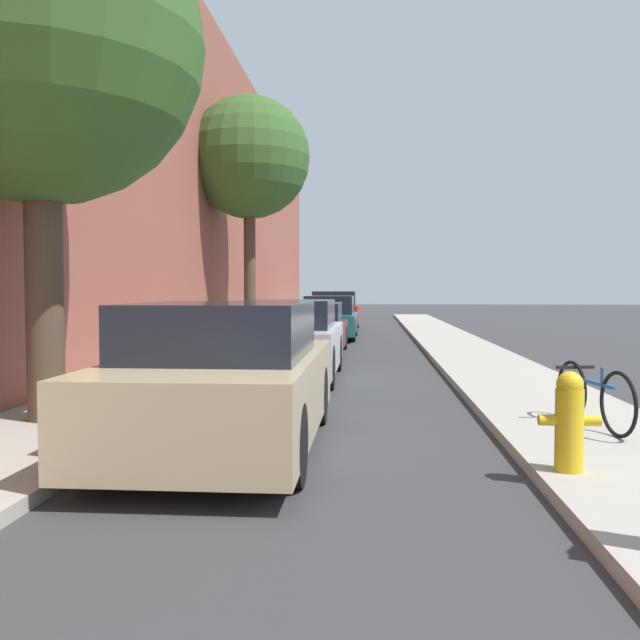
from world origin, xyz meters
TOP-DOWN VIEW (x-y plane):
  - ground_plane at (0.00, 16.00)m, footprint 120.00×120.00m
  - sidewalk_left at (-2.90, 16.00)m, footprint 2.00×52.00m
  - sidewalk_right at (2.90, 16.00)m, footprint 2.00×52.00m
  - building_facade_left at (-4.25, 16.00)m, footprint 0.70×52.00m
  - parked_car_champagne at (-0.89, 7.84)m, footprint 1.82×4.14m
  - parked_car_silver at (-0.90, 13.08)m, footprint 1.73×4.02m
  - parked_car_maroon at (-0.96, 17.82)m, footprint 1.70×4.10m
  - parked_car_teal at (-0.80, 22.97)m, footprint 1.72×4.28m
  - parked_car_red at (-0.93, 28.16)m, footprint 1.89×3.99m
  - street_tree_near at (-3.13, 8.55)m, footprint 3.64×3.64m
  - street_tree_far at (-2.82, 19.53)m, footprint 3.35×3.35m
  - fire_hydrant at (2.17, 6.81)m, footprint 0.49×0.23m
  - bicycle at (2.93, 8.59)m, footprint 0.46×1.62m

SIDE VIEW (x-z plane):
  - ground_plane at x=0.00m, z-range 0.00..0.00m
  - sidewalk_left at x=-2.90m, z-range 0.00..0.12m
  - sidewalk_right at x=2.90m, z-range 0.00..0.12m
  - bicycle at x=2.93m, z-range 0.13..0.80m
  - fire_hydrant at x=2.17m, z-range 0.13..0.95m
  - parked_car_maroon at x=-0.96m, z-range -0.03..1.25m
  - parked_car_teal at x=-0.80m, z-range -0.03..1.37m
  - parked_car_silver at x=-0.90m, z-range -0.02..1.40m
  - parked_car_champagne at x=-0.89m, z-range -0.03..1.44m
  - parked_car_red at x=-0.93m, z-range -0.04..1.51m
  - street_tree_near at x=-3.13m, z-range 1.31..7.38m
  - building_facade_left at x=-4.25m, z-range 0.00..9.23m
  - street_tree_far at x=-2.82m, z-range 1.81..8.61m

